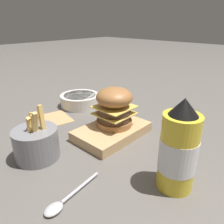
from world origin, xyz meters
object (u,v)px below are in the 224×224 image
object	(u,v)px
serving_board	(112,131)
side_bowl	(80,100)
fries_basket	(36,143)
spoon	(62,202)
ketchup_bottle	(178,150)
burger	(114,107)

from	to	relation	value
serving_board	side_bowl	world-z (taller)	side_bowl
fries_basket	side_bowl	distance (m)	0.38
spoon	side_bowl	bearing A→B (deg)	-140.11
ketchup_bottle	side_bowl	bearing A→B (deg)	72.14
serving_board	spoon	distance (m)	0.29
burger	spoon	xyz separation A→B (m)	(-0.28, -0.12, -0.09)
burger	side_bowl	distance (m)	0.29
side_bowl	burger	bearing A→B (deg)	-107.05
burger	fries_basket	bearing A→B (deg)	165.74
fries_basket	side_bowl	xyz separation A→B (m)	(0.31, 0.21, -0.02)
burger	spoon	distance (m)	0.32
ketchup_bottle	fries_basket	distance (m)	0.35
burger	spoon	size ratio (longest dim) A/B	0.81
serving_board	ketchup_bottle	distance (m)	0.27
serving_board	spoon	world-z (taller)	serving_board
side_bowl	spoon	bearing A→B (deg)	-133.13
ketchup_bottle	spoon	world-z (taller)	ketchup_bottle
side_bowl	spoon	distance (m)	0.53
ketchup_bottle	side_bowl	xyz separation A→B (m)	(0.17, 0.52, -0.06)
ketchup_bottle	fries_basket	size ratio (longest dim) A/B	1.41
burger	ketchup_bottle	size ratio (longest dim) A/B	0.60
fries_basket	spoon	bearing A→B (deg)	-105.73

